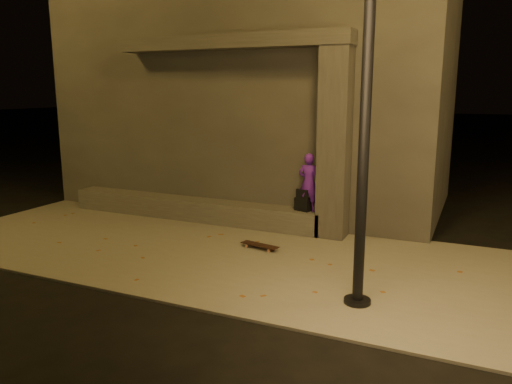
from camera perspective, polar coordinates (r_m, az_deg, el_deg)
The scene contains 10 objects.
ground at distance 7.45m, azimuth -12.68°, elevation -11.20°, with size 120.00×120.00×0.00m, color black.
sidewalk at distance 9.00m, azimuth -5.00°, elevation -6.75°, with size 11.00×4.40×0.04m, color slate.
building at distance 13.02m, azimuth 0.71°, elevation 10.55°, with size 9.00×5.10×5.22m.
ledge at distance 11.12m, azimuth -7.37°, elevation -1.92°, with size 6.00×0.55×0.45m, color #4B4844.
column at distance 9.58m, azimuth 8.99°, elevation 5.42°, with size 0.55×0.55×3.60m, color #3C3936.
canopy at distance 10.41m, azimuth -2.84°, elevation 16.73°, with size 5.00×0.70×0.28m, color #3C3936.
skateboarder at distance 9.83m, azimuth 6.04°, elevation 1.10°, with size 0.42×0.28×1.15m, color #5C1CB9.
backpack at distance 9.95m, azimuth 5.44°, elevation -1.27°, with size 0.36×0.28×0.44m.
skateboard at distance 9.02m, azimuth 0.42°, elevation -6.11°, with size 0.75×0.32×0.08m.
street_lamp_0 at distance 6.48m, azimuth 12.91°, elevation 20.12°, with size 0.36×0.36×6.74m.
Camera 1 is at (4.22, -5.43, 2.85)m, focal length 35.00 mm.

